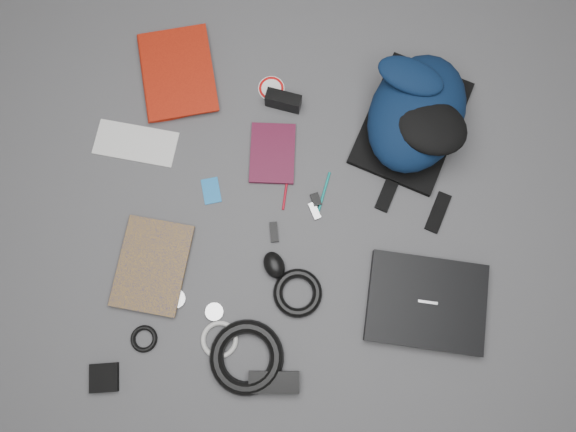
{
  "coord_description": "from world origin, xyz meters",
  "views": [
    {
      "loc": [
        0.01,
        -0.35,
        1.61
      ],
      "look_at": [
        0.0,
        0.0,
        0.02
      ],
      "focal_mm": 35.0,
      "sensor_mm": 36.0,
      "label": 1
    }
  ],
  "objects_px": {
    "compact_camera": "(283,101)",
    "power_brick": "(274,382)",
    "backpack": "(417,113)",
    "dvd_case": "(273,153)",
    "pouch": "(104,378)",
    "textbook_red": "(142,79)",
    "laptop": "(426,303)",
    "mouse": "(274,265)",
    "comic_book": "(119,260)"
  },
  "relations": [
    {
      "from": "compact_camera",
      "to": "power_brick",
      "type": "distance_m",
      "value": 0.82
    },
    {
      "from": "dvd_case",
      "to": "mouse",
      "type": "xyz_separation_m",
      "value": [
        0.01,
        -0.34,
        0.01
      ]
    },
    {
      "from": "compact_camera",
      "to": "laptop",
      "type": "bearing_deg",
      "value": -41.06
    },
    {
      "from": "pouch",
      "to": "textbook_red",
      "type": "bearing_deg",
      "value": 87.33
    },
    {
      "from": "dvd_case",
      "to": "mouse",
      "type": "bearing_deg",
      "value": -86.64
    },
    {
      "from": "mouse",
      "to": "power_brick",
      "type": "relative_size",
      "value": 0.58
    },
    {
      "from": "backpack",
      "to": "laptop",
      "type": "height_order",
      "value": "backpack"
    },
    {
      "from": "laptop",
      "to": "textbook_red",
      "type": "height_order",
      "value": "same"
    },
    {
      "from": "mouse",
      "to": "pouch",
      "type": "bearing_deg",
      "value": -170.21
    },
    {
      "from": "textbook_red",
      "to": "power_brick",
      "type": "height_order",
      "value": "power_brick"
    },
    {
      "from": "dvd_case",
      "to": "mouse",
      "type": "relative_size",
      "value": 2.32
    },
    {
      "from": "comic_book",
      "to": "power_brick",
      "type": "height_order",
      "value": "power_brick"
    },
    {
      "from": "laptop",
      "to": "pouch",
      "type": "height_order",
      "value": "laptop"
    },
    {
      "from": "comic_book",
      "to": "compact_camera",
      "type": "height_order",
      "value": "compact_camera"
    },
    {
      "from": "laptop",
      "to": "backpack",
      "type": "bearing_deg",
      "value": 99.86
    },
    {
      "from": "textbook_red",
      "to": "laptop",
      "type": "bearing_deg",
      "value": -49.2
    },
    {
      "from": "backpack",
      "to": "laptop",
      "type": "relative_size",
      "value": 1.28
    },
    {
      "from": "laptop",
      "to": "comic_book",
      "type": "xyz_separation_m",
      "value": [
        -0.88,
        0.11,
        -0.01
      ]
    },
    {
      "from": "textbook_red",
      "to": "backpack",
      "type": "bearing_deg",
      "value": -19.87
    },
    {
      "from": "laptop",
      "to": "power_brick",
      "type": "bearing_deg",
      "value": -145.19
    },
    {
      "from": "backpack",
      "to": "compact_camera",
      "type": "distance_m",
      "value": 0.4
    },
    {
      "from": "backpack",
      "to": "mouse",
      "type": "height_order",
      "value": "backpack"
    },
    {
      "from": "laptop",
      "to": "mouse",
      "type": "distance_m",
      "value": 0.44
    },
    {
      "from": "dvd_case",
      "to": "compact_camera",
      "type": "bearing_deg",
      "value": 80.62
    },
    {
      "from": "textbook_red",
      "to": "dvd_case",
      "type": "height_order",
      "value": "textbook_red"
    },
    {
      "from": "laptop",
      "to": "power_brick",
      "type": "relative_size",
      "value": 2.37
    },
    {
      "from": "laptop",
      "to": "power_brick",
      "type": "height_order",
      "value": "power_brick"
    },
    {
      "from": "dvd_case",
      "to": "pouch",
      "type": "xyz_separation_m",
      "value": [
        -0.45,
        -0.66,
        0.0
      ]
    },
    {
      "from": "power_brick",
      "to": "textbook_red",
      "type": "bearing_deg",
      "value": 115.0
    },
    {
      "from": "textbook_red",
      "to": "mouse",
      "type": "relative_size",
      "value": 3.64
    },
    {
      "from": "textbook_red",
      "to": "power_brick",
      "type": "relative_size",
      "value": 2.12
    },
    {
      "from": "comic_book",
      "to": "dvd_case",
      "type": "height_order",
      "value": "comic_book"
    },
    {
      "from": "mouse",
      "to": "pouch",
      "type": "xyz_separation_m",
      "value": [
        -0.46,
        -0.32,
        -0.01
      ]
    },
    {
      "from": "textbook_red",
      "to": "dvd_case",
      "type": "distance_m",
      "value": 0.47
    },
    {
      "from": "comic_book",
      "to": "pouch",
      "type": "distance_m",
      "value": 0.33
    },
    {
      "from": "laptop",
      "to": "compact_camera",
      "type": "height_order",
      "value": "compact_camera"
    },
    {
      "from": "dvd_case",
      "to": "textbook_red",
      "type": "bearing_deg",
      "value": 151.67
    },
    {
      "from": "comic_book",
      "to": "pouch",
      "type": "xyz_separation_m",
      "value": [
        -0.01,
        -0.33,
        -0.0
      ]
    },
    {
      "from": "backpack",
      "to": "mouse",
      "type": "bearing_deg",
      "value": -109.92
    },
    {
      "from": "dvd_case",
      "to": "pouch",
      "type": "distance_m",
      "value": 0.8
    },
    {
      "from": "dvd_case",
      "to": "backpack",
      "type": "bearing_deg",
      "value": 14.97
    },
    {
      "from": "compact_camera",
      "to": "mouse",
      "type": "relative_size",
      "value": 1.32
    },
    {
      "from": "dvd_case",
      "to": "mouse",
      "type": "distance_m",
      "value": 0.34
    },
    {
      "from": "textbook_red",
      "to": "comic_book",
      "type": "relative_size",
      "value": 1.1
    },
    {
      "from": "backpack",
      "to": "power_brick",
      "type": "distance_m",
      "value": 0.86
    },
    {
      "from": "compact_camera",
      "to": "comic_book",
      "type": "bearing_deg",
      "value": -119.26
    },
    {
      "from": "backpack",
      "to": "dvd_case",
      "type": "bearing_deg",
      "value": -143.57
    },
    {
      "from": "mouse",
      "to": "comic_book",
      "type": "bearing_deg",
      "value": 154.06
    },
    {
      "from": "dvd_case",
      "to": "compact_camera",
      "type": "height_order",
      "value": "compact_camera"
    },
    {
      "from": "laptop",
      "to": "compact_camera",
      "type": "bearing_deg",
      "value": 131.89
    }
  ]
}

